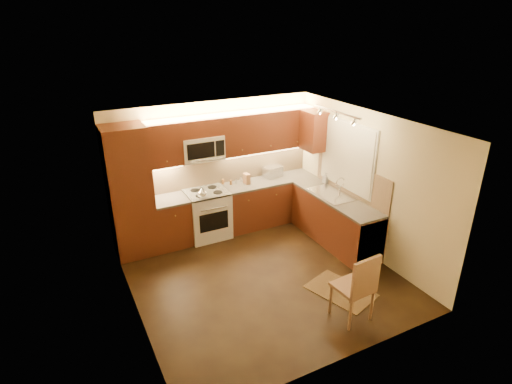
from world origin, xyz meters
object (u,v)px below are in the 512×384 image
stove (208,214)px  microwave (202,148)px  kettle (202,192)px  toaster_oven (272,171)px  knife_block (247,179)px  soap_bottle (326,178)px  sink (332,191)px  dining_chair (353,285)px

stove → microwave: microwave is taller
kettle → toaster_oven: (1.65, 0.40, -0.01)m
knife_block → soap_bottle: bearing=-29.5°
sink → kettle: kettle is taller
knife_block → dining_chair: (0.07, -3.15, -0.48)m
soap_bottle → sink: bearing=-128.6°
kettle → soap_bottle: 2.42m
microwave → sink: size_ratio=0.88×
sink → soap_bottle: (0.24, 0.52, 0.03)m
toaster_oven → microwave: bearing=170.9°
sink → toaster_oven: size_ratio=2.43×
stove → kettle: size_ratio=4.61×
dining_chair → sink: bearing=57.3°
microwave → knife_block: bearing=-4.7°
microwave → sink: 2.48m
kettle → dining_chair: kettle is taller
toaster_oven → soap_bottle: (0.75, -0.77, -0.00)m
stove → kettle: kettle is taller
microwave → kettle: (-0.16, -0.36, -0.70)m
microwave → dining_chair: size_ratio=0.73×
microwave → toaster_oven: 1.65m
knife_block → dining_chair: size_ratio=0.19×
toaster_oven → knife_block: 0.64m
dining_chair → toaster_oven: bearing=76.2°
sink → dining_chair: 2.28m
sink → dining_chair: sink is taller
stove → kettle: (-0.16, -0.23, 0.56)m
microwave → kettle: microwave is taller
stove → toaster_oven: size_ratio=2.60×
stove → sink: 2.35m
stove → microwave: bearing=90.0°
microwave → soap_bottle: 2.46m
microwave → kettle: 0.80m
knife_block → stove: bearing=-179.5°
stove → knife_block: 1.01m
microwave → knife_block: 1.12m
kettle → soap_bottle: (2.39, -0.38, -0.02)m
sink → toaster_oven: 1.39m
soap_bottle → microwave: bearing=147.5°
knife_block → kettle: bearing=-167.9°
kettle → knife_block: 1.06m
microwave → knife_block: (0.86, -0.07, -0.72)m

